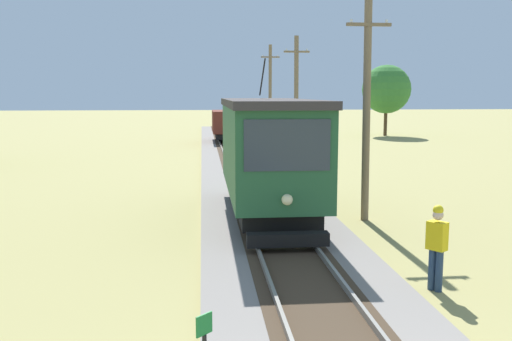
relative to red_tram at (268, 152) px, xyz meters
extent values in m
cube|color=#235633|center=(0.00, 0.02, 0.11)|extent=(2.50, 8.00, 2.60)
cube|color=#383333|center=(0.00, 0.02, 1.52)|extent=(2.60, 8.32, 0.22)
cube|color=black|center=(0.00, 0.02, -1.47)|extent=(2.10, 7.04, 0.44)
cube|color=#2D3842|center=(0.00, -3.99, 0.57)|extent=(2.10, 0.03, 1.25)
cube|color=#2D3842|center=(1.26, 0.02, 0.47)|extent=(0.02, 6.72, 1.04)
sphere|color=#F4EAB2|center=(0.00, -4.04, -0.74)|extent=(0.28, 0.28, 0.28)
cylinder|color=black|center=(0.00, 1.62, 2.33)|extent=(0.05, 1.67, 1.19)
cube|color=black|center=(0.00, -4.18, -1.69)|extent=(2.00, 0.36, 0.32)
cylinder|color=black|center=(0.00, -2.22, -1.47)|extent=(1.54, 0.80, 0.80)
cylinder|color=black|center=(0.00, 2.26, -1.47)|extent=(1.54, 0.80, 0.80)
cube|color=maroon|center=(0.00, 27.44, -0.42)|extent=(2.40, 5.20, 1.70)
cube|color=black|center=(0.00, 27.44, -1.49)|extent=(2.02, 4.78, 0.38)
cylinder|color=black|center=(0.00, 25.88, -1.49)|extent=(1.54, 0.76, 0.76)
cylinder|color=black|center=(0.00, 29.00, -1.49)|extent=(1.54, 0.76, 0.76)
cylinder|color=#7A664C|center=(3.09, -0.11, 1.27)|extent=(0.24, 0.44, 6.92)
cube|color=#7A664C|center=(3.09, -0.11, 3.90)|extent=(1.40, 0.10, 0.10)
cylinder|color=silver|center=(2.54, -0.11, 4.00)|extent=(0.08, 0.08, 0.10)
cylinder|color=silver|center=(3.64, -0.11, 4.00)|extent=(0.08, 0.08, 0.10)
cylinder|color=#7A664C|center=(3.09, 13.03, 1.34)|extent=(0.24, 0.46, 7.08)
cube|color=#7A664C|center=(3.09, 13.03, 4.03)|extent=(1.40, 0.10, 0.10)
cylinder|color=silver|center=(2.54, 13.03, 4.13)|extent=(0.08, 0.08, 0.10)
cylinder|color=silver|center=(3.64, 13.03, 4.13)|extent=(0.08, 0.08, 0.10)
cylinder|color=#7A664C|center=(3.09, 24.80, 1.60)|extent=(0.24, 0.30, 7.59)
cube|color=#7A664C|center=(3.09, 24.80, 4.48)|extent=(1.40, 0.10, 0.10)
cylinder|color=silver|center=(2.54, 24.80, 4.58)|extent=(0.08, 0.08, 0.10)
cylinder|color=silver|center=(3.64, 24.80, 4.58)|extent=(0.08, 0.08, 0.10)
cube|color=#1E7A33|center=(-2.04, -10.28, -1.15)|extent=(0.21, 0.21, 0.28)
cone|color=gray|center=(5.21, 24.03, -1.54)|extent=(2.46, 2.46, 1.31)
cylinder|color=navy|center=(2.72, -6.67, -1.76)|extent=(0.15, 0.15, 0.86)
cylinder|color=navy|center=(2.62, -6.54, -1.76)|extent=(0.15, 0.15, 0.86)
cube|color=yellow|center=(2.67, -6.61, -1.04)|extent=(0.42, 0.45, 0.58)
sphere|color=beige|center=(2.67, -6.61, -0.61)|extent=(0.22, 0.22, 0.22)
sphere|color=yellow|center=(2.67, -6.61, -0.51)|extent=(0.21, 0.21, 0.21)
cylinder|color=#4C3823|center=(15.33, 34.48, -0.86)|extent=(0.32, 0.32, 2.67)
sphere|color=#387A33|center=(15.33, 34.48, 2.19)|extent=(4.57, 4.57, 4.57)
camera|label=1|loc=(-2.03, -17.18, 1.81)|focal=39.14mm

